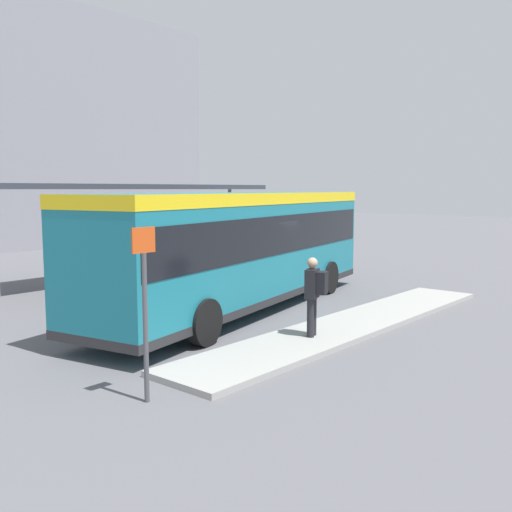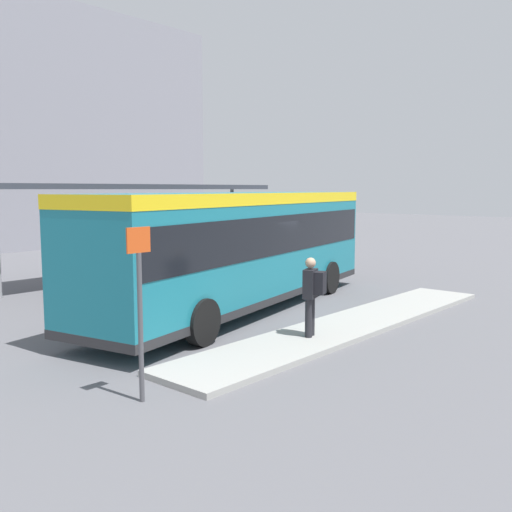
{
  "view_description": "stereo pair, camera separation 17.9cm",
  "coord_description": "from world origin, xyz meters",
  "px_view_note": "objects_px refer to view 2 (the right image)",
  "views": [
    {
      "loc": [
        -11.71,
        -10.56,
        3.39
      ],
      "look_at": [
        0.58,
        0.0,
        1.48
      ],
      "focal_mm": 40.0,
      "sensor_mm": 36.0,
      "label": 1
    },
    {
      "loc": [
        -11.59,
        -10.69,
        3.39
      ],
      "look_at": [
        0.58,
        0.0,
        1.48
      ],
      "focal_mm": 40.0,
      "sensor_mm": 36.0,
      "label": 2
    }
  ],
  "objects_px": {
    "bicycle_orange": "(316,257)",
    "platform_sign": "(140,306)",
    "pedestrian_waiting": "(312,292)",
    "potted_planter_far_side": "(249,257)",
    "bicycle_red": "(300,256)",
    "city_bus": "(242,242)",
    "potted_planter_near_shelter": "(110,276)"
  },
  "relations": [
    {
      "from": "bicycle_orange",
      "to": "platform_sign",
      "type": "bearing_deg",
      "value": -60.25
    },
    {
      "from": "pedestrian_waiting",
      "to": "platform_sign",
      "type": "xyz_separation_m",
      "value": [
        -4.73,
        -0.07,
        0.42
      ]
    },
    {
      "from": "potted_planter_far_side",
      "to": "pedestrian_waiting",
      "type": "bearing_deg",
      "value": -130.33
    },
    {
      "from": "pedestrian_waiting",
      "to": "potted_planter_far_side",
      "type": "distance_m",
      "value": 10.4
    },
    {
      "from": "pedestrian_waiting",
      "to": "platform_sign",
      "type": "bearing_deg",
      "value": 71.45
    },
    {
      "from": "potted_planter_far_side",
      "to": "bicycle_red",
      "type": "bearing_deg",
      "value": 6.34
    },
    {
      "from": "city_bus",
      "to": "platform_sign",
      "type": "distance_m",
      "value": 7.13
    },
    {
      "from": "city_bus",
      "to": "pedestrian_waiting",
      "type": "distance_m",
      "value": 3.82
    },
    {
      "from": "potted_planter_near_shelter",
      "to": "bicycle_orange",
      "type": "bearing_deg",
      "value": -1.43
    },
    {
      "from": "potted_planter_far_side",
      "to": "platform_sign",
      "type": "relative_size",
      "value": 0.48
    },
    {
      "from": "bicycle_red",
      "to": "potted_planter_far_side",
      "type": "bearing_deg",
      "value": 95.2
    },
    {
      "from": "potted_planter_far_side",
      "to": "platform_sign",
      "type": "bearing_deg",
      "value": -145.1
    },
    {
      "from": "bicycle_orange",
      "to": "potted_planter_far_side",
      "type": "distance_m",
      "value": 4.05
    },
    {
      "from": "bicycle_orange",
      "to": "bicycle_red",
      "type": "distance_m",
      "value": 0.85
    },
    {
      "from": "city_bus",
      "to": "bicycle_red",
      "type": "height_order",
      "value": "city_bus"
    },
    {
      "from": "potted_planter_near_shelter",
      "to": "potted_planter_far_side",
      "type": "xyz_separation_m",
      "value": [
        6.65,
        0.14,
        0.01
      ]
    },
    {
      "from": "pedestrian_waiting",
      "to": "platform_sign",
      "type": "relative_size",
      "value": 0.63
    },
    {
      "from": "bicycle_red",
      "to": "potted_planter_far_side",
      "type": "relative_size",
      "value": 1.18
    },
    {
      "from": "potted_planter_far_side",
      "to": "platform_sign",
      "type": "height_order",
      "value": "platform_sign"
    },
    {
      "from": "bicycle_orange",
      "to": "potted_planter_near_shelter",
      "type": "height_order",
      "value": "potted_planter_near_shelter"
    },
    {
      "from": "city_bus",
      "to": "potted_planter_far_side",
      "type": "relative_size",
      "value": 8.77
    },
    {
      "from": "bicycle_red",
      "to": "potted_planter_near_shelter",
      "type": "bearing_deg",
      "value": 91.98
    },
    {
      "from": "city_bus",
      "to": "pedestrian_waiting",
      "type": "bearing_deg",
      "value": -124.62
    },
    {
      "from": "city_bus",
      "to": "potted_planter_far_side",
      "type": "distance_m",
      "value": 7.02
    },
    {
      "from": "city_bus",
      "to": "platform_sign",
      "type": "relative_size",
      "value": 4.24
    },
    {
      "from": "potted_planter_near_shelter",
      "to": "platform_sign",
      "type": "relative_size",
      "value": 0.48
    },
    {
      "from": "potted_planter_near_shelter",
      "to": "potted_planter_far_side",
      "type": "relative_size",
      "value": 0.98
    },
    {
      "from": "pedestrian_waiting",
      "to": "potted_planter_near_shelter",
      "type": "height_order",
      "value": "pedestrian_waiting"
    },
    {
      "from": "potted_planter_near_shelter",
      "to": "platform_sign",
      "type": "bearing_deg",
      "value": -121.47
    },
    {
      "from": "pedestrian_waiting",
      "to": "bicycle_orange",
      "type": "height_order",
      "value": "pedestrian_waiting"
    },
    {
      "from": "pedestrian_waiting",
      "to": "bicycle_orange",
      "type": "xyz_separation_m",
      "value": [
        10.74,
        7.52,
        -0.8
      ]
    },
    {
      "from": "bicycle_red",
      "to": "potted_planter_near_shelter",
      "type": "xyz_separation_m",
      "value": [
        -10.66,
        -0.58,
        0.34
      ]
    }
  ]
}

